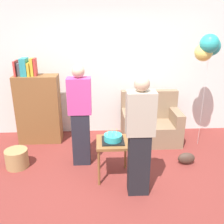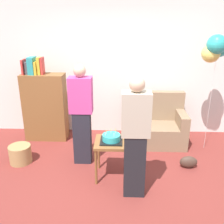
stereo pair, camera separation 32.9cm
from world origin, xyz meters
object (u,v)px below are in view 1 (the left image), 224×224
object	(u,v)px
birthday_cake	(113,138)
person_holding_cake	(140,137)
side_table	(113,147)
person_blowing_candles	(80,116)
handbag	(186,158)
couch	(150,124)
wicker_basket	(17,158)
balloon_bunch	(208,47)
bookshelf	(38,107)

from	to	relation	value
birthday_cake	person_holding_cake	size ratio (longest dim) A/B	0.20
side_table	person_blowing_candles	bearing A→B (deg)	139.63
person_blowing_candles	handbag	bearing A→B (deg)	-20.35
person_blowing_candles	side_table	bearing A→B (deg)	-56.16
couch	birthday_cake	size ratio (longest dim) A/B	3.44
person_holding_cake	handbag	xyz separation A→B (m)	(0.91, 0.67, -0.73)
wicker_basket	balloon_bunch	size ratio (longest dim) A/B	0.18
bookshelf	person_blowing_candles	distance (m)	1.23
side_table	handbag	distance (m)	1.32
handbag	birthday_cake	bearing A→B (deg)	-167.18
handbag	wicker_basket	bearing A→B (deg)	178.74
bookshelf	balloon_bunch	bearing A→B (deg)	-5.52
person_blowing_candles	wicker_basket	world-z (taller)	person_blowing_candles
person_holding_cake	balloon_bunch	world-z (taller)	balloon_bunch
side_table	birthday_cake	bearing A→B (deg)	88.92
person_holding_cake	handbag	size ratio (longest dim) A/B	5.82
person_holding_cake	bookshelf	bearing A→B (deg)	-55.35
birthday_cake	person_blowing_candles	distance (m)	0.67
bookshelf	side_table	bearing A→B (deg)	-43.76
couch	person_holding_cake	world-z (taller)	person_holding_cake
birthday_cake	person_holding_cake	xyz separation A→B (m)	(0.32, -0.39, 0.19)
balloon_bunch	handbag	bearing A→B (deg)	-121.59
couch	wicker_basket	world-z (taller)	couch
wicker_basket	bookshelf	bearing A→B (deg)	78.87
birthday_cake	person_blowing_candles	world-z (taller)	person_blowing_candles
side_table	wicker_basket	size ratio (longest dim) A/B	1.64
couch	balloon_bunch	size ratio (longest dim) A/B	0.54
bookshelf	side_table	xyz separation A→B (m)	(1.34, -1.29, -0.19)
side_table	couch	bearing A→B (deg)	56.22
side_table	birthday_cake	distance (m)	0.14
person_holding_cake	handbag	bearing A→B (deg)	-153.59
couch	person_blowing_candles	xyz separation A→B (m)	(-1.28, -0.77, 0.49)
couch	side_table	world-z (taller)	couch
bookshelf	couch	bearing A→B (deg)	-2.79
side_table	person_blowing_candles	world-z (taller)	person_blowing_candles
side_table	handbag	bearing A→B (deg)	12.82
bookshelf	wicker_basket	world-z (taller)	bookshelf
person_blowing_candles	bookshelf	bearing A→B (deg)	118.67
person_blowing_candles	wicker_basket	bearing A→B (deg)	168.43
wicker_basket	handbag	xyz separation A→B (m)	(2.76, -0.06, -0.05)
person_blowing_candles	person_holding_cake	world-z (taller)	same
birthday_cake	wicker_basket	world-z (taller)	birthday_cake
couch	person_blowing_candles	distance (m)	1.57
person_blowing_candles	balloon_bunch	bearing A→B (deg)	-0.79
couch	handbag	size ratio (longest dim) A/B	3.93
person_holding_cake	wicker_basket	size ratio (longest dim) A/B	4.53
birthday_cake	person_blowing_candles	size ratio (longest dim) A/B	0.20
side_table	balloon_bunch	xyz separation A→B (m)	(1.67, 1.00, 1.31)
handbag	balloon_bunch	distance (m)	1.91
person_blowing_candles	handbag	world-z (taller)	person_blowing_candles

